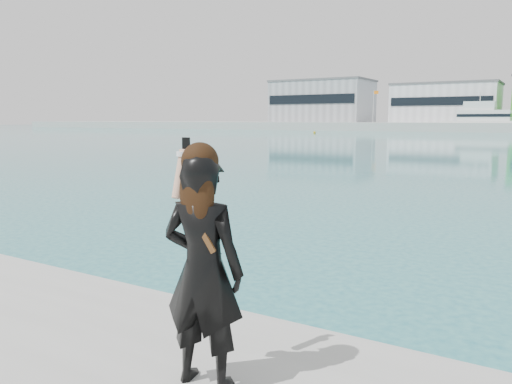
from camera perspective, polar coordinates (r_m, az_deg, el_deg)
warehouse_grey_left at (r=143.03m, az=7.58°, el=10.24°), size 26.52×16.36×11.50m
warehouse_white at (r=133.22m, az=20.87°, el=9.50°), size 24.48×15.35×9.50m
flagpole_left at (r=130.37m, az=13.31°, el=9.76°), size 1.28×0.16×8.00m
motor_yacht at (r=116.84m, az=24.84°, el=7.38°), size 18.27×5.29×8.50m
buoy_far at (r=99.76m, az=6.71°, el=6.69°), size 0.50×0.50×0.50m
woman at (r=3.45m, az=-6.12°, el=-8.17°), size 0.65×0.47×1.72m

